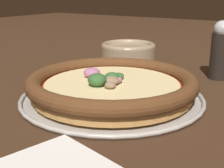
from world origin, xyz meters
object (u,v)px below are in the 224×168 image
at_px(pepper_shaker, 220,50).
at_px(pizza_tray, 112,97).
at_px(bowl_near, 128,52).
at_px(pizza, 112,84).

bearing_deg(pepper_shaker, pizza_tray, -26.61).
distance_m(bowl_near, pepper_shaker, 0.23).
bearing_deg(bowl_near, pizza_tray, 24.49).
relative_size(pizza_tray, bowl_near, 2.27).
distance_m(pizza_tray, bowl_near, 0.27).
bearing_deg(pizza, pizza_tray, 132.74).
bearing_deg(pizza_tray, bowl_near, -155.51).
distance_m(pizza_tray, pepper_shaker, 0.26).
xyz_separation_m(pizza, pepper_shaker, (-0.23, 0.11, 0.03)).
relative_size(bowl_near, pepper_shaker, 1.13).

